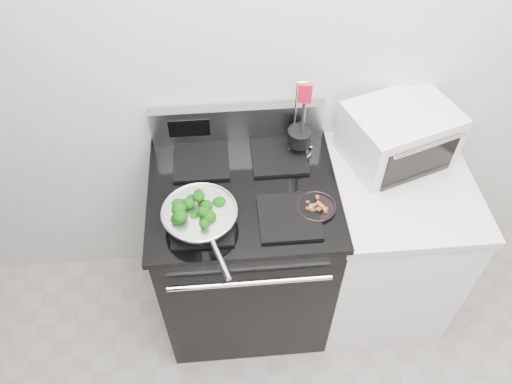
{
  "coord_description": "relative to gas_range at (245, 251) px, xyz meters",
  "views": [
    {
      "loc": [
        -0.36,
        0.05,
        2.5
      ],
      "look_at": [
        -0.25,
        1.36,
        0.98
      ],
      "focal_mm": 35.0,
      "sensor_mm": 36.0,
      "label": 1
    }
  ],
  "objects": [
    {
      "name": "counter",
      "position": [
        0.68,
        -0.0,
        -0.03
      ],
      "size": [
        0.62,
        0.68,
        0.92
      ],
      "color": "white",
      "rests_on": "floor"
    },
    {
      "name": "toaster_oven",
      "position": [
        0.68,
        0.17,
        0.56
      ],
      "size": [
        0.52,
        0.45,
        0.25
      ],
      "rotation": [
        0.0,
        0.0,
        0.33
      ],
      "color": "beige",
      "rests_on": "counter"
    },
    {
      "name": "gas_range",
      "position": [
        0.0,
        0.0,
        0.0
      ],
      "size": [
        0.79,
        0.69,
        1.13
      ],
      "color": "black",
      "rests_on": "floor"
    },
    {
      "name": "bacon_plate",
      "position": [
        0.29,
        -0.13,
        0.48
      ],
      "size": [
        0.16,
        0.16,
        0.04
      ],
      "rotation": [
        0.0,
        0.0,
        0.11
      ],
      "color": "black",
      "rests_on": "gas_range"
    },
    {
      "name": "back_wall",
      "position": [
        0.3,
        0.34,
        0.86
      ],
      "size": [
        4.0,
        0.02,
        2.7
      ],
      "primitive_type": "cube",
      "color": "silver",
      "rests_on": "ground"
    },
    {
      "name": "utensil_holder",
      "position": [
        0.26,
        0.19,
        0.53
      ],
      "size": [
        0.12,
        0.12,
        0.37
      ],
      "rotation": [
        0.0,
        0.0,
        -0.2
      ],
      "color": "silver",
      "rests_on": "gas_range"
    },
    {
      "name": "skillet",
      "position": [
        -0.18,
        -0.17,
        0.51
      ],
      "size": [
        0.29,
        0.45,
        0.06
      ],
      "rotation": [
        0.0,
        0.0,
        0.31
      ],
      "color": "silver",
      "rests_on": "gas_range"
    },
    {
      "name": "broccoli_pile",
      "position": [
        -0.18,
        -0.17,
        0.53
      ],
      "size": [
        0.23,
        0.23,
        0.08
      ],
      "primitive_type": null,
      "color": "black",
      "rests_on": "skillet"
    }
  ]
}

